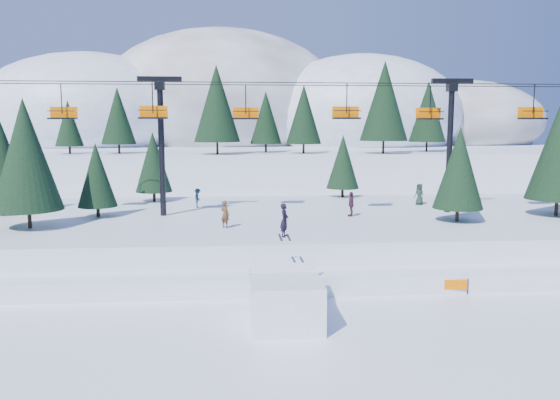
{
  "coord_description": "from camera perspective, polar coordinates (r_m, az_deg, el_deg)",
  "views": [
    {
      "loc": [
        -3.49,
        -23.16,
        9.14
      ],
      "look_at": [
        -1.14,
        6.0,
        5.2
      ],
      "focal_mm": 35.0,
      "sensor_mm": 36.0,
      "label": 1
    }
  ],
  "objects": [
    {
      "name": "mid_shelf",
      "position": [
        42.05,
        0.24,
        -3.15
      ],
      "size": [
        70.0,
        22.0,
        2.5
      ],
      "primitive_type": "cube",
      "color": "white",
      "rests_on": "ground"
    },
    {
      "name": "chairlift",
      "position": [
        41.54,
        2.68,
        7.91
      ],
      "size": [
        46.0,
        3.21,
        10.28
      ],
      "color": "black",
      "rests_on": "mid_shelf"
    },
    {
      "name": "distant_skiers",
      "position": [
        42.9,
        2.95,
        -0.06
      ],
      "size": [
        19.63,
        10.34,
        1.84
      ],
      "color": "#51331B",
      "rests_on": "mid_shelf"
    },
    {
      "name": "conifer_stand",
      "position": [
        42.45,
        5.97,
        4.51
      ],
      "size": [
        62.29,
        18.05,
        9.34
      ],
      "color": "black",
      "rests_on": "mid_shelf"
    },
    {
      "name": "berm",
      "position": [
        32.51,
        1.74,
        -7.66
      ],
      "size": [
        70.0,
        6.0,
        1.1
      ],
      "primitive_type": "cube",
      "color": "white",
      "rests_on": "ground"
    },
    {
      "name": "banner_near",
      "position": [
        31.52,
        16.58,
        -8.49
      ],
      "size": [
        2.85,
        0.33,
        0.9
      ],
      "color": "black",
      "rests_on": "ground"
    },
    {
      "name": "ground",
      "position": [
        25.14,
        3.81,
        -13.67
      ],
      "size": [
        160.0,
        160.0,
        0.0
      ],
      "primitive_type": "plane",
      "color": "white",
      "rests_on": "ground"
    },
    {
      "name": "mountain_ridge",
      "position": [
        96.51,
        -5.59,
        7.93
      ],
      "size": [
        119.0,
        60.62,
        26.46
      ],
      "color": "white",
      "rests_on": "ground"
    },
    {
      "name": "banner_far",
      "position": [
        32.98,
        16.26,
        -7.76
      ],
      "size": [
        2.73,
        0.91,
        0.9
      ],
      "color": "black",
      "rests_on": "ground"
    },
    {
      "name": "jump_kicker",
      "position": [
        25.9,
        0.53,
        -10.15
      ],
      "size": [
        3.25,
        4.43,
        5.45
      ],
      "color": "white",
      "rests_on": "ground"
    }
  ]
}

